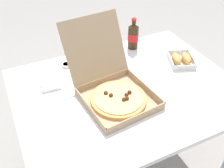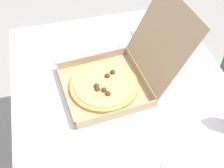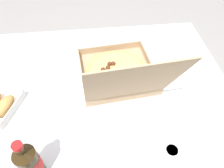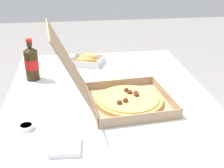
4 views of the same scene
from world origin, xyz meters
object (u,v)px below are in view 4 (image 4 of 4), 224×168
Objects in this scene: paper_menu at (213,141)px; napkin_pile at (65,147)px; dipping_sauce_cup at (26,127)px; cola_bottle at (32,63)px; bread_side_box at (87,60)px; pizza_box_open at (119,95)px.

napkin_pile reaches higher than paper_menu.
cola_bottle is at bearing 2.73° from dipping_sauce_cup.
bread_side_box is 4.14× the size of dipping_sauce_cup.
cola_bottle is 2.04× the size of napkin_pile.
napkin_pile is (-0.30, 0.24, -0.04)m from pizza_box_open.
bread_side_box is 0.37m from cola_bottle.
pizza_box_open reaches higher than bread_side_box.
napkin_pile is at bearing -164.84° from cola_bottle.
dipping_sauce_cup reaches higher than paper_menu.
dipping_sauce_cup is (0.15, 0.15, 0.00)m from napkin_pile.
bread_side_box reaches higher than napkin_pile.
dipping_sauce_cup is at bearing -177.27° from cola_bottle.
paper_menu is at bearing -137.45° from pizza_box_open.
paper_menu is 0.71m from dipping_sauce_cup.
paper_menu is 3.75× the size of dipping_sauce_cup.
dipping_sauce_cup is at bearing 158.08° from bread_side_box.
pizza_box_open reaches higher than cola_bottle.
napkin_pile is (-0.65, -0.18, -0.08)m from cola_bottle.
bread_side_box is at bearing 1.83° from paper_menu.
cola_bottle is 4.00× the size of dipping_sauce_cup.
cola_bottle is at bearing 50.01° from pizza_box_open.
dipping_sauce_cup is at bearing 111.06° from pizza_box_open.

